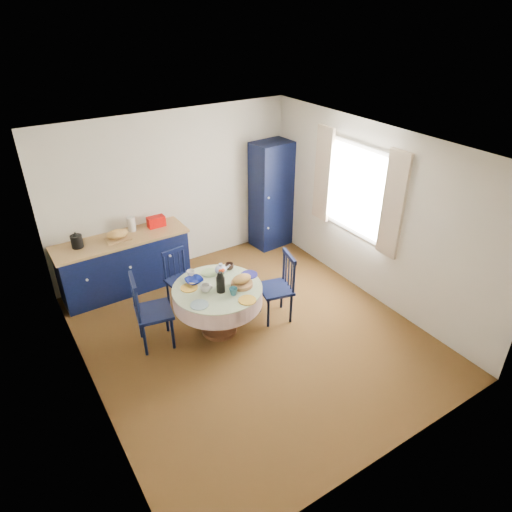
{
  "coord_description": "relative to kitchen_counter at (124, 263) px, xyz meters",
  "views": [
    {
      "loc": [
        -2.49,
        -4.02,
        3.9
      ],
      "look_at": [
        0.2,
        0.2,
        1.04
      ],
      "focal_mm": 32.0,
      "sensor_mm": 36.0,
      "label": 1
    }
  ],
  "objects": [
    {
      "name": "cobalt_bowl",
      "position": [
        0.49,
        -1.4,
        0.27
      ],
      "size": [
        0.22,
        0.22,
        0.05
      ],
      "primitive_type": "imported",
      "color": "navy",
      "rests_on": "dining_table"
    },
    {
      "name": "kitchen_counter",
      "position": [
        0.0,
        0.0,
        0.0
      ],
      "size": [
        1.93,
        0.61,
        1.1
      ],
      "rotation": [
        0.0,
        0.0,
        0.01
      ],
      "color": "black",
      "rests_on": "floor"
    },
    {
      "name": "pantry_cabinet",
      "position": [
        2.66,
        0.04,
        0.48
      ],
      "size": [
        0.68,
        0.51,
        1.85
      ],
      "rotation": [
        0.0,
        0.0,
        0.08
      ],
      "color": "black",
      "rests_on": "floor"
    },
    {
      "name": "mug_c",
      "position": [
        1.03,
        -1.36,
        0.29
      ],
      "size": [
        0.12,
        0.12,
        0.09
      ],
      "primitive_type": "imported",
      "color": "black",
      "rests_on": "dining_table"
    },
    {
      "name": "chair_left",
      "position": [
        -0.14,
        -1.43,
        0.07
      ],
      "size": [
        0.51,
        0.53,
        1.02
      ],
      "rotation": [
        0.0,
        0.0,
        1.38
      ],
      "color": "black",
      "rests_on": "floor"
    },
    {
      "name": "window",
      "position": [
        2.95,
        -1.66,
        1.08
      ],
      "size": [
        0.1,
        1.74,
        1.45
      ],
      "color": "white",
      "rests_on": "wall_right"
    },
    {
      "name": "mug_d",
      "position": [
        0.51,
        -1.27,
        0.3
      ],
      "size": [
        0.11,
        0.11,
        0.1
      ],
      "primitive_type": "imported",
      "color": "silver",
      "rests_on": "dining_table"
    },
    {
      "name": "ceiling",
      "position": [
        1.0,
        -1.96,
        2.05
      ],
      "size": [
        4.5,
        4.5,
        0.0
      ],
      "primitive_type": "plane",
      "rotation": [
        3.14,
        0.0,
        0.0
      ],
      "color": "white",
      "rests_on": "wall_back"
    },
    {
      "name": "dining_table",
      "position": [
        0.69,
        -1.66,
        0.13
      ],
      "size": [
        1.18,
        1.15,
        0.97
      ],
      "color": "#512C17",
      "rests_on": "floor"
    },
    {
      "name": "wall_back",
      "position": [
        1.0,
        0.29,
        0.8
      ],
      "size": [
        4.0,
        0.02,
        2.5
      ],
      "primitive_type": "cube",
      "color": "beige",
      "rests_on": "floor"
    },
    {
      "name": "floor",
      "position": [
        1.0,
        -1.96,
        -0.45
      ],
      "size": [
        4.5,
        4.5,
        0.0
      ],
      "primitive_type": "plane",
      "color": "black",
      "rests_on": "ground"
    },
    {
      "name": "chair_far",
      "position": [
        0.52,
        -0.82,
        -0.02
      ],
      "size": [
        0.42,
        0.4,
        0.85
      ],
      "rotation": [
        0.0,
        0.0,
        0.12
      ],
      "color": "black",
      "rests_on": "floor"
    },
    {
      "name": "chair_right",
      "position": [
        1.53,
        -1.82,
        0.04
      ],
      "size": [
        0.5,
        0.52,
        0.96
      ],
      "rotation": [
        0.0,
        0.0,
        -1.81
      ],
      "color": "black",
      "rests_on": "floor"
    },
    {
      "name": "wall_right",
      "position": [
        3.0,
        -1.96,
        0.8
      ],
      "size": [
        0.02,
        4.5,
        2.5
      ],
      "primitive_type": "cube",
      "color": "beige",
      "rests_on": "floor"
    },
    {
      "name": "wall_left",
      "position": [
        -1.0,
        -1.96,
        0.8
      ],
      "size": [
        0.02,
        4.5,
        2.5
      ],
      "primitive_type": "cube",
      "color": "beige",
      "rests_on": "floor"
    },
    {
      "name": "mug_b",
      "position": [
        0.78,
        -1.91,
        0.29
      ],
      "size": [
        0.1,
        0.1,
        0.1
      ],
      "primitive_type": "imported",
      "color": "#286675",
      "rests_on": "dining_table"
    },
    {
      "name": "mug_a",
      "position": [
        0.52,
        -1.66,
        0.29
      ],
      "size": [
        0.12,
        0.12,
        0.1
      ],
      "primitive_type": "imported",
      "color": "silver",
      "rests_on": "dining_table"
    }
  ]
}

